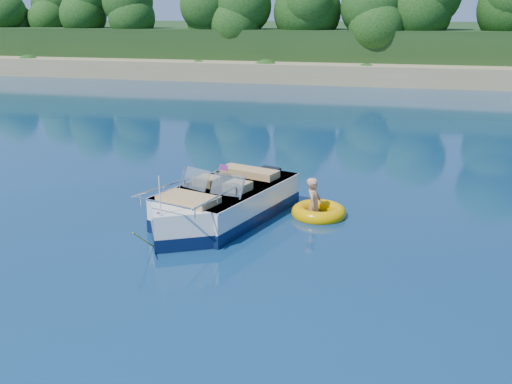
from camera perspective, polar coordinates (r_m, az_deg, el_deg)
ground at (r=11.83m, az=-4.24°, el=-9.29°), size 160.00×160.00×0.00m
shoreline at (r=73.96m, az=12.26°, el=13.70°), size 170.00×59.00×6.00m
treeline at (r=51.11m, az=11.29°, el=17.39°), size 150.00×7.12×8.19m
motorboat at (r=15.18m, az=-3.66°, el=-1.49°), size 3.29×6.00×2.05m
tow_tube at (r=15.72m, az=6.29°, el=-2.02°), size 1.89×1.89×0.40m
boy at (r=15.83m, az=5.80°, el=-2.25°), size 0.44×0.89×1.70m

